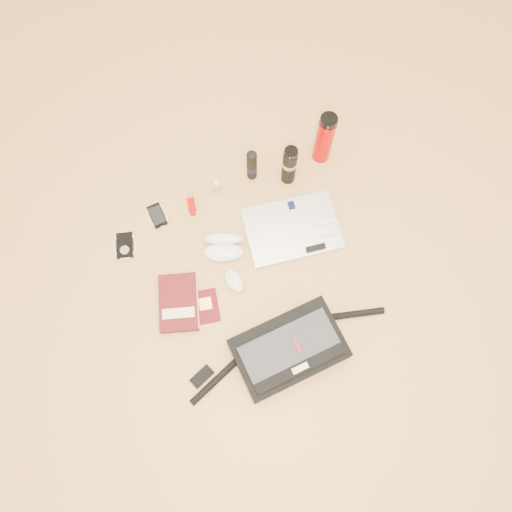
{
  "coord_description": "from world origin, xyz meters",
  "views": [
    {
      "loc": [
        -0.25,
        -0.44,
        1.94
      ],
      "look_at": [
        0.01,
        0.12,
        0.06
      ],
      "focal_mm": 35.0,
      "sensor_mm": 36.0,
      "label": 1
    }
  ],
  "objects_px": {
    "laptop": "(293,229)",
    "thermos_black": "(289,165)",
    "book": "(179,303)",
    "messenger_bag": "(288,350)",
    "thermos_red": "(324,139)"
  },
  "relations": [
    {
      "from": "messenger_bag",
      "to": "thermos_red",
      "type": "bearing_deg",
      "value": 53.95
    },
    {
      "from": "thermos_black",
      "to": "thermos_red",
      "type": "relative_size",
      "value": 0.8
    },
    {
      "from": "thermos_black",
      "to": "laptop",
      "type": "bearing_deg",
      "value": -111.49
    },
    {
      "from": "messenger_bag",
      "to": "laptop",
      "type": "distance_m",
      "value": 0.5
    },
    {
      "from": "messenger_bag",
      "to": "book",
      "type": "height_order",
      "value": "messenger_bag"
    },
    {
      "from": "thermos_red",
      "to": "messenger_bag",
      "type": "bearing_deg",
      "value": -125.61
    },
    {
      "from": "messenger_bag",
      "to": "thermos_black",
      "type": "relative_size",
      "value": 3.63
    },
    {
      "from": "book",
      "to": "thermos_red",
      "type": "height_order",
      "value": "thermos_red"
    },
    {
      "from": "laptop",
      "to": "thermos_black",
      "type": "xyz_separation_m",
      "value": [
        0.09,
        0.22,
        0.1
      ]
    },
    {
      "from": "messenger_bag",
      "to": "laptop",
      "type": "xyz_separation_m",
      "value": [
        0.24,
        0.44,
        -0.04
      ]
    },
    {
      "from": "messenger_bag",
      "to": "thermos_black",
      "type": "bearing_deg",
      "value": 63.44
    },
    {
      "from": "thermos_red",
      "to": "thermos_black",
      "type": "bearing_deg",
      "value": -167.98
    },
    {
      "from": "thermos_black",
      "to": "thermos_red",
      "type": "height_order",
      "value": "thermos_red"
    },
    {
      "from": "messenger_bag",
      "to": "book",
      "type": "bearing_deg",
      "value": 130.78
    },
    {
      "from": "book",
      "to": "laptop",
      "type": "bearing_deg",
      "value": 29.84
    }
  ]
}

